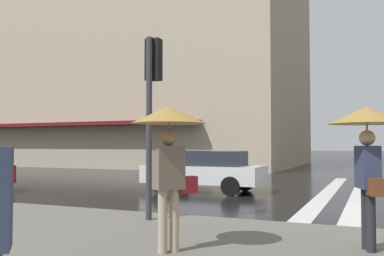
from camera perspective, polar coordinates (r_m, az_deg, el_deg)
name	(u,v)px	position (r m, az deg, el deg)	size (l,w,h in m)	color
haussmann_block_mid	(133,29)	(38.64, -7.93, 12.95)	(17.53, 27.97, 23.99)	tan
traffic_signal_post	(152,88)	(8.65, -5.37, 5.32)	(0.44, 0.30, 3.63)	#333338
car_white	(205,170)	(14.79, 1.72, -5.62)	(1.85, 4.10, 1.41)	silver
pedestrian_with_floral_umbrella	(169,134)	(5.90, -3.07, -0.85)	(1.05, 1.05, 2.01)	#6B5B4C
pedestrian_approaching_kerb	(367,133)	(6.48, 22.41, -0.68)	(1.07, 1.07, 2.01)	#2D3851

